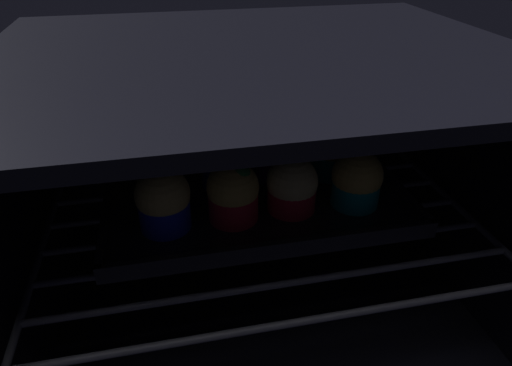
% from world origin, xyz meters
% --- Properties ---
extents(oven_cavity, '(0.59, 0.47, 0.37)m').
position_xyz_m(oven_cavity, '(0.00, 0.26, 0.17)').
color(oven_cavity, black).
rests_on(oven_cavity, ground).
extents(oven_rack, '(0.55, 0.42, 0.01)m').
position_xyz_m(oven_rack, '(0.00, 0.22, 0.14)').
color(oven_rack, '#42424C').
rests_on(oven_rack, oven_cavity).
extents(baking_tray, '(0.40, 0.24, 0.02)m').
position_xyz_m(baking_tray, '(0.00, 0.24, 0.15)').
color(baking_tray, black).
rests_on(baking_tray, oven_rack).
extents(muffin_row0_col0, '(0.07, 0.07, 0.08)m').
position_xyz_m(muffin_row0_col0, '(-0.12, 0.19, 0.19)').
color(muffin_row0_col0, '#1928B7').
rests_on(muffin_row0_col0, baking_tray).
extents(muffin_row0_col1, '(0.06, 0.06, 0.08)m').
position_xyz_m(muffin_row0_col1, '(-0.04, 0.20, 0.19)').
color(muffin_row0_col1, red).
rests_on(muffin_row0_col1, baking_tray).
extents(muffin_row0_col2, '(0.07, 0.07, 0.07)m').
position_xyz_m(muffin_row0_col2, '(0.04, 0.20, 0.19)').
color(muffin_row0_col2, red).
rests_on(muffin_row0_col2, baking_tray).
extents(muffin_row0_col3, '(0.07, 0.07, 0.08)m').
position_xyz_m(muffin_row0_col3, '(0.12, 0.20, 0.19)').
color(muffin_row0_col3, '#0C8C84').
rests_on(muffin_row0_col3, baking_tray).
extents(muffin_row1_col0, '(0.06, 0.06, 0.08)m').
position_xyz_m(muffin_row1_col0, '(-0.12, 0.27, 0.19)').
color(muffin_row1_col0, '#0C8C84').
rests_on(muffin_row1_col0, baking_tray).
extents(muffin_row1_col1, '(0.06, 0.06, 0.08)m').
position_xyz_m(muffin_row1_col1, '(-0.04, 0.28, 0.19)').
color(muffin_row1_col1, '#1928B7').
rests_on(muffin_row1_col1, baking_tray).
extents(muffin_row1_col2, '(0.06, 0.06, 0.08)m').
position_xyz_m(muffin_row1_col2, '(0.04, 0.28, 0.19)').
color(muffin_row1_col2, '#7A238C').
rests_on(muffin_row1_col2, baking_tray).
extents(muffin_row1_col3, '(0.06, 0.06, 0.08)m').
position_xyz_m(muffin_row1_col3, '(0.12, 0.28, 0.19)').
color(muffin_row1_col3, '#0C8C84').
rests_on(muffin_row1_col3, baking_tray).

